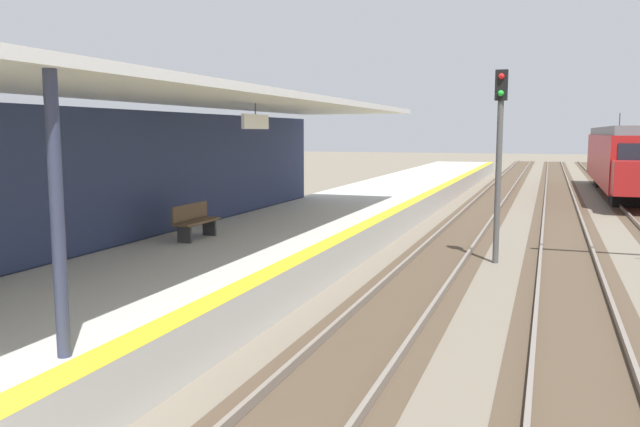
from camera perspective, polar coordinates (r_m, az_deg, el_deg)
station_platform at (r=20.71m, az=-0.79°, el=-1.36°), size 5.00×80.00×0.91m
station_building_with_canopy at (r=15.38m, az=-16.09°, el=3.63°), size 4.85×24.00×4.43m
track_pair_nearest_platform at (r=23.60m, az=12.75°, el=-1.46°), size 2.34×120.00×0.16m
track_pair_middle at (r=23.44m, az=21.03°, el=-1.83°), size 2.34×120.00×0.16m
approaching_train at (r=39.98m, az=25.60°, el=4.57°), size 2.93×19.60×4.76m
rail_signal_post at (r=17.83m, az=15.75°, el=5.83°), size 0.32×0.34×5.20m
platform_bench at (r=16.24m, az=-11.15°, el=-0.59°), size 0.45×1.60×0.88m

